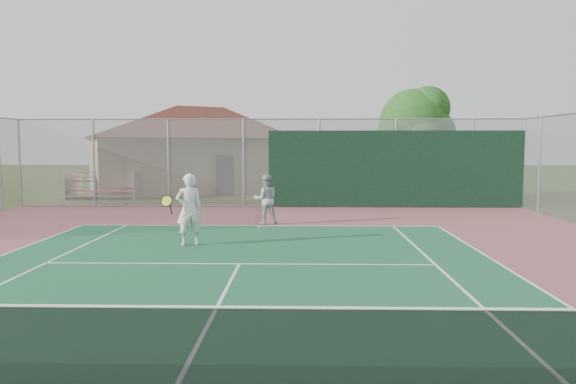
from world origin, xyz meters
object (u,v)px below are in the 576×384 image
(tree, at_px, (416,126))
(player_white_front, at_px, (189,210))
(bleachers, at_px, (106,184))
(clubhouse, at_px, (200,141))
(player_grey_back, at_px, (266,200))

(tree, height_order, player_white_front, tree)
(bleachers, height_order, tree, tree)
(player_white_front, bearing_deg, clubhouse, -99.91)
(clubhouse, distance_m, tree, 12.06)
(bleachers, relative_size, player_grey_back, 2.17)
(bleachers, distance_m, player_grey_back, 11.47)
(tree, xyz_separation_m, player_grey_back, (-6.13, -7.40, -2.52))
(clubhouse, relative_size, player_white_front, 8.14)
(player_grey_back, bearing_deg, bleachers, -59.50)
(bleachers, xyz_separation_m, tree, (14.08, -0.87, 2.65))
(player_white_front, xyz_separation_m, player_grey_back, (1.67, 3.73, -0.12))
(tree, distance_m, player_white_front, 13.80)
(clubhouse, distance_m, player_grey_back, 14.04)
(clubhouse, xyz_separation_m, bleachers, (-3.52, -4.92, -2.04))
(tree, bearing_deg, player_white_front, -125.05)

